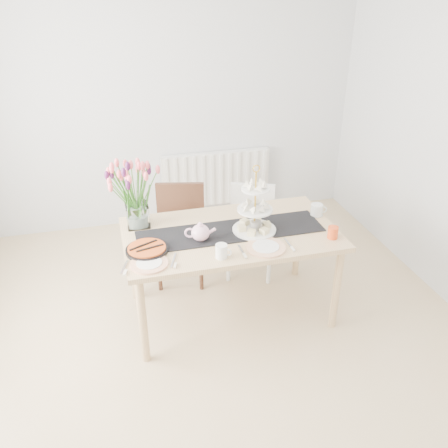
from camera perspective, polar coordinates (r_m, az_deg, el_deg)
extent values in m
plane|color=tan|center=(3.61, -0.30, -15.29)|extent=(4.50, 4.50, 0.00)
plane|color=silver|center=(4.97, -7.01, 14.25)|extent=(4.00, 0.00, 4.00)
cube|color=white|center=(5.27, -0.97, 5.53)|extent=(1.20, 0.08, 0.60)
cube|color=tan|center=(3.57, 0.79, -1.21)|extent=(1.60, 0.90, 0.04)
cylinder|color=tan|center=(3.37, -9.76, -11.41)|extent=(0.06, 0.06, 0.71)
cylinder|color=tan|center=(3.72, 13.37, -7.61)|extent=(0.06, 0.06, 0.71)
cylinder|color=tan|center=(3.99, -10.91, -4.59)|extent=(0.06, 0.06, 0.71)
cylinder|color=tan|center=(4.29, 8.86, -1.93)|extent=(0.06, 0.06, 0.71)
cube|color=#3A2115|center=(4.15, -5.28, -1.49)|extent=(0.51, 0.51, 0.04)
cube|color=#3A2115|center=(4.22, -5.27, 2.41)|extent=(0.42, 0.14, 0.40)
cylinder|color=#3A2115|center=(4.14, -7.78, -5.48)|extent=(0.04, 0.04, 0.41)
cylinder|color=#3A2115|center=(4.11, -2.76, -5.45)|extent=(0.04, 0.04, 0.41)
cylinder|color=#3A2115|center=(4.44, -7.34, -2.90)|extent=(0.04, 0.04, 0.41)
cylinder|color=#3A2115|center=(4.42, -2.69, -2.86)|extent=(0.04, 0.04, 0.41)
cube|color=silver|center=(4.26, 3.21, -1.04)|extent=(0.51, 0.51, 0.04)
cube|color=silver|center=(4.32, 3.42, 2.53)|extent=(0.39, 0.18, 0.38)
cylinder|color=silver|center=(4.22, 0.54, -4.62)|extent=(0.04, 0.04, 0.39)
cylinder|color=silver|center=(4.21, 5.44, -4.89)|extent=(0.04, 0.04, 0.39)
cylinder|color=silver|center=(4.53, 1.00, -2.16)|extent=(0.04, 0.04, 0.39)
cylinder|color=silver|center=(4.52, 5.55, -2.41)|extent=(0.04, 0.04, 0.39)
cube|color=black|center=(3.56, 0.80, -0.88)|extent=(1.40, 0.35, 0.01)
cube|color=silver|center=(3.67, -10.36, 1.02)|extent=(0.17, 0.17, 0.17)
cylinder|color=gold|center=(3.46, 3.76, 2.58)|extent=(0.01, 0.01, 0.48)
cylinder|color=white|center=(3.56, 3.65, -0.66)|extent=(0.33, 0.33, 0.01)
cylinder|color=white|center=(3.48, 3.74, 1.77)|extent=(0.26, 0.26, 0.01)
cylinder|color=white|center=(3.41, 3.82, 4.24)|extent=(0.21, 0.21, 0.01)
cylinder|color=silver|center=(3.85, 11.08, 1.67)|extent=(0.12, 0.12, 0.10)
cylinder|color=black|center=(3.35, -9.25, -3.11)|extent=(0.30, 0.30, 0.03)
cylinder|color=#C5491B|center=(3.34, -9.27, -2.85)|extent=(0.27, 0.27, 0.01)
cylinder|color=gray|center=(3.54, 3.86, -0.31)|extent=(0.09, 0.09, 0.09)
cylinder|color=white|center=(3.22, -0.32, -3.29)|extent=(0.11, 0.11, 0.10)
cylinder|color=#EB4A1A|center=(3.55, 12.96, -1.00)|extent=(0.10, 0.10, 0.09)
cylinder|color=silver|center=(3.21, -8.99, -4.72)|extent=(0.33, 0.33, 0.01)
cylinder|color=silver|center=(3.36, 5.05, -2.82)|extent=(0.28, 0.28, 0.01)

